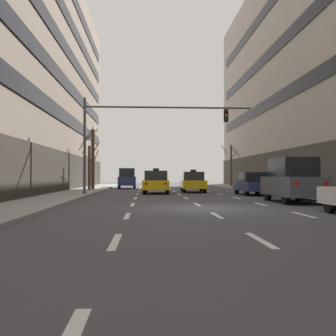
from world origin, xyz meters
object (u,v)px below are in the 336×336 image
object	(u,v)px
street_tree_2	(231,164)
taxi_driving_0	(156,182)
traffic_signal_0	(139,127)
car_driving_1	(127,178)
street_tree_1	(89,165)
car_parked_3	(252,184)
car_parked_2	(292,180)
street_tree_0	(93,158)
taxi_driving_2	(193,182)

from	to	relation	value
street_tree_2	taxi_driving_0	bearing A→B (deg)	-121.90
traffic_signal_0	street_tree_2	bearing A→B (deg)	60.13
taxi_driving_0	car_driving_1	world-z (taller)	car_driving_1
taxi_driving_0	street_tree_2	size ratio (longest dim) A/B	0.95
taxi_driving_0	street_tree_1	world-z (taller)	street_tree_1
taxi_driving_0	street_tree_2	xyz separation A→B (m)	(8.84, 14.21, 1.83)
car_parked_3	traffic_signal_0	xyz separation A→B (m)	(-7.82, -0.79, 3.81)
car_parked_3	street_tree_1	world-z (taller)	street_tree_1
taxi_driving_0	car_parked_2	size ratio (longest dim) A/B	0.99
traffic_signal_0	street_tree_0	world-z (taller)	traffic_signal_0
taxi_driving_0	street_tree_0	xyz separation A→B (m)	(-5.60, 6.56, 2.10)
car_driving_1	street_tree_1	bearing A→B (deg)	-110.34
taxi_driving_0	street_tree_0	world-z (taller)	street_tree_0
car_driving_1	taxi_driving_2	distance (m)	11.34
car_parked_3	street_tree_1	xyz separation A→B (m)	(-12.17, 6.92, 1.44)
car_parked_2	street_tree_0	xyz separation A→B (m)	(-12.20, 16.46, 1.83)
car_driving_1	car_parked_3	size ratio (longest dim) A/B	1.05
taxi_driving_2	car_parked_3	distance (m)	5.95
taxi_driving_0	street_tree_0	size ratio (longest dim) A/B	0.80
taxi_driving_2	car_parked_2	bearing A→B (deg)	-73.77
street_tree_0	street_tree_2	distance (m)	16.35
car_parked_2	traffic_signal_0	world-z (taller)	traffic_signal_0
street_tree_1	car_driving_1	bearing A→B (deg)	69.66
traffic_signal_0	street_tree_1	xyz separation A→B (m)	(-4.35, 7.71, -2.37)
car_driving_1	street_tree_2	distance (m)	11.93
street_tree_0	car_parked_2	bearing A→B (deg)	-53.46
street_tree_1	street_tree_2	bearing A→B (deg)	34.26
car_parked_2	car_parked_3	bearing A→B (deg)	89.99
street_tree_1	car_parked_2	bearing A→B (deg)	-49.55
taxi_driving_2	street_tree_0	distance (m)	9.91
car_parked_2	taxi_driving_2	bearing A→B (deg)	106.23
taxi_driving_2	traffic_signal_0	size ratio (longest dim) A/B	0.40
taxi_driving_0	taxi_driving_2	xyz separation A→B (m)	(3.06, 2.25, -0.03)
traffic_signal_0	street_tree_2	xyz separation A→B (m)	(10.07, 17.53, -1.91)
street_tree_2	street_tree_0	bearing A→B (deg)	-152.11
taxi_driving_0	car_parked_2	xyz separation A→B (m)	(6.59, -9.90, 0.27)
taxi_driving_2	car_parked_2	xyz separation A→B (m)	(3.53, -12.14, 0.30)
traffic_signal_0	street_tree_1	bearing A→B (deg)	119.45
street_tree_0	street_tree_2	world-z (taller)	street_tree_0
car_driving_1	street_tree_1	size ratio (longest dim) A/B	0.94
taxi_driving_0	traffic_signal_0	xyz separation A→B (m)	(-1.23, -3.33, 3.74)
taxi_driving_2	traffic_signal_0	distance (m)	7.98
car_parked_2	street_tree_0	world-z (taller)	street_tree_0
car_parked_3	street_tree_2	xyz separation A→B (m)	(2.25, 16.75, 1.90)
car_parked_3	traffic_signal_0	bearing A→B (deg)	-174.25
car_parked_3	street_tree_0	xyz separation A→B (m)	(-12.20, 9.10, 2.17)
car_driving_1	car_parked_2	xyz separation A→B (m)	(9.36, -21.87, 0.06)
car_driving_1	street_tree_2	xyz separation A→B (m)	(11.61, 2.23, 1.62)
car_driving_1	taxi_driving_2	world-z (taller)	car_driving_1
taxi_driving_2	street_tree_1	distance (m)	9.01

